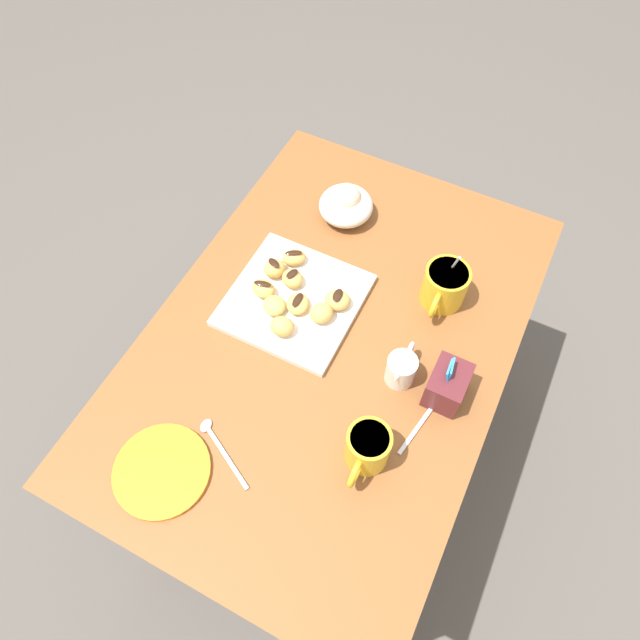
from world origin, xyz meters
The scene contains 26 objects.
ground_plane centered at (0.00, 0.00, 0.00)m, with size 8.00×8.00×0.00m, color #514C47.
dining_table centered at (0.00, 0.00, 0.58)m, with size 1.07×0.73×0.71m.
pastry_plate_square centered at (-0.04, -0.11, 0.72)m, with size 0.27×0.27×0.02m, color silver.
coffee_mug_mustard_left centered at (-0.20, 0.17, 0.76)m, with size 0.14×0.10×0.15m.
coffee_mug_mustard_right centered at (0.20, 0.17, 0.77)m, with size 0.12×0.08×0.10m.
cream_pitcher_white centered at (0.02, 0.17, 0.75)m, with size 0.10×0.06×0.07m.
sugar_caddy centered at (0.01, 0.26, 0.75)m, with size 0.09×0.07×0.11m.
ice_cream_bowl centered at (-0.32, -0.12, 0.75)m, with size 0.13×0.13×0.10m.
saucer_orange_left centered at (0.40, -0.15, 0.72)m, with size 0.18×0.18×0.01m, color orange.
loose_spoon_near_saucer centered at (0.31, -0.08, 0.72)m, with size 0.09×0.15×0.01m.
loose_spoon_by_plate centered at (0.07, 0.25, 0.72)m, with size 0.16×0.04×0.01m.
beignet_0 centered at (-0.08, -0.13, 0.75)m, with size 0.04×0.05×0.03m, color #DBA351.
chocolate_drizzle_0 centered at (-0.08, -0.13, 0.76)m, with size 0.03×0.02×0.01m, color black.
beignet_1 centered at (0.04, -0.09, 0.75)m, with size 0.04×0.05×0.04m, color #DBA351.
beignet_2 centered at (0.00, -0.13, 0.74)m, with size 0.05×0.05×0.03m, color #DBA351.
beignet_3 centered at (-0.08, -0.18, 0.75)m, with size 0.04×0.05×0.04m, color #DBA351.
chocolate_drizzle_3 centered at (-0.08, -0.18, 0.77)m, with size 0.03×0.02×0.01m, color black.
beignet_4 centered at (-0.03, -0.03, 0.75)m, with size 0.05×0.05×0.04m, color #DBA351.
beignet_5 centered at (-0.13, -0.16, 0.74)m, with size 0.05×0.04×0.03m, color #DBA351.
chocolate_drizzle_5 centered at (-0.13, -0.16, 0.76)m, with size 0.04×0.01×0.01m, color black.
beignet_6 centered at (-0.07, -0.02, 0.75)m, with size 0.05×0.06×0.04m, color #DBA351.
chocolate_drizzle_6 centered at (-0.07, -0.02, 0.77)m, with size 0.03×0.02×0.01m, color black.
beignet_7 centered at (-0.03, -0.17, 0.75)m, with size 0.05×0.04×0.04m, color #DBA351.
chocolate_drizzle_7 centered at (-0.03, -0.17, 0.76)m, with size 0.04×0.01×0.01m, color black.
beignet_8 centered at (-0.03, -0.09, 0.74)m, with size 0.05×0.05×0.03m, color #DBA351.
chocolate_drizzle_8 centered at (-0.03, -0.09, 0.76)m, with size 0.04×0.02×0.01m, color black.
Camera 1 is at (0.54, 0.25, 1.76)m, focal length 32.02 mm.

